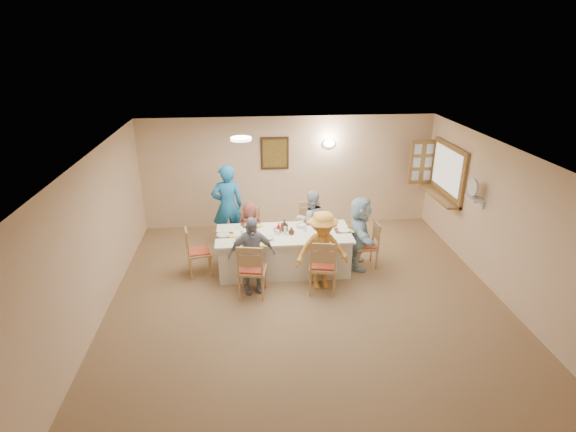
{
  "coord_description": "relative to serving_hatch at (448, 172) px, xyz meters",
  "views": [
    {
      "loc": [
        -0.91,
        -6.15,
        4.16
      ],
      "look_at": [
        -0.2,
        1.4,
        1.05
      ],
      "focal_mm": 28.0,
      "sensor_mm": 36.0,
      "label": 1
    }
  ],
  "objects": [
    {
      "name": "dining_table",
      "position": [
        -3.5,
        -1.1,
        -1.12
      ],
      "size": [
        2.46,
        1.04,
        0.76
      ],
      "primitive_type": "cube",
      "color": "white",
      "rests_on": "ground"
    },
    {
      "name": "shutter_door",
      "position": [
        -0.26,
        0.76,
        0.0
      ],
      "size": [
        0.55,
        0.04,
        1.0
      ],
      "primitive_type": "cube",
      "color": "olive",
      "rests_on": "room_walls"
    },
    {
      "name": "condiment_brown",
      "position": [
        -3.48,
        -1.01,
        -0.63
      ],
      "size": [
        0.17,
        0.17,
        0.22
      ],
      "primitive_type": "imported",
      "rotation": [
        0.0,
        0.0,
        0.42
      ],
      "color": "#3A210F",
      "rests_on": "dining_table"
    },
    {
      "name": "napkin_br",
      "position": [
        -2.72,
        -0.73,
        -0.73
      ],
      "size": [
        0.14,
        0.14,
        0.01
      ],
      "primitive_type": "cube",
      "color": "yellow",
      "rests_on": "dining_table"
    },
    {
      "name": "caregiver",
      "position": [
        -4.55,
        0.05,
        -0.62
      ],
      "size": [
        0.78,
        0.63,
        1.75
      ],
      "primitive_type": "imported",
      "rotation": [
        0.0,
        0.0,
        3.31
      ],
      "color": "#1D72B5",
      "rests_on": "ground"
    },
    {
      "name": "teacup_a",
      "position": [
        -4.32,
        -1.4,
        -0.69
      ],
      "size": [
        0.2,
        0.2,
        0.09
      ],
      "primitive_type": "imported",
      "rotation": [
        0.0,
        0.0,
        0.42
      ],
      "color": "white",
      "rests_on": "dining_table"
    },
    {
      "name": "placemat_bl",
      "position": [
        -4.1,
        -0.68,
        -0.74
      ],
      "size": [
        0.38,
        0.28,
        0.01
      ],
      "primitive_type": "cube",
      "color": "#472B19",
      "rests_on": "dining_table"
    },
    {
      "name": "plate_bl",
      "position": [
        -4.1,
        -0.68,
        -0.73
      ],
      "size": [
        0.22,
        0.22,
        0.01
      ],
      "primitive_type": "cylinder",
      "color": "white",
      "rests_on": "dining_table"
    },
    {
      "name": "ground",
      "position": [
        -3.21,
        -2.4,
        -1.5
      ],
      "size": [
        7.0,
        7.0,
        0.0
      ],
      "primitive_type": "plane",
      "color": "#806748"
    },
    {
      "name": "ceiling_light",
      "position": [
        -4.21,
        -0.9,
        0.97
      ],
      "size": [
        0.36,
        0.36,
        0.05
      ],
      "primitive_type": "cylinder",
      "color": "white",
      "rests_on": "room_walls"
    },
    {
      "name": "diner_back_right",
      "position": [
        -2.9,
        -0.42,
        -0.84
      ],
      "size": [
        0.77,
        0.67,
        1.32
      ],
      "primitive_type": "imported",
      "rotation": [
        0.0,
        0.0,
        3.27
      ],
      "color": "#A7ABB8",
      "rests_on": "ground"
    },
    {
      "name": "plate_re",
      "position": [
        -2.38,
        -1.1,
        -0.73
      ],
      "size": [
        0.23,
        0.23,
        0.01
      ],
      "primitive_type": "cylinder",
      "color": "white",
      "rests_on": "dining_table"
    },
    {
      "name": "placemat_le",
      "position": [
        -4.6,
        -1.1,
        -0.74
      ],
      "size": [
        0.36,
        0.27,
        0.01
      ],
      "primitive_type": "cube",
      "color": "#472B19",
      "rests_on": "dining_table"
    },
    {
      "name": "placemat_fl",
      "position": [
        -4.1,
        -1.52,
        -0.74
      ],
      "size": [
        0.33,
        0.24,
        0.01
      ],
      "primitive_type": "cube",
      "color": "#472B19",
      "rests_on": "dining_table"
    },
    {
      "name": "plate_le",
      "position": [
        -4.6,
        -1.1,
        -0.73
      ],
      "size": [
        0.24,
        0.24,
        0.01
      ],
      "primitive_type": "cylinder",
      "color": "white",
      "rests_on": "dining_table"
    },
    {
      "name": "chair_back_left",
      "position": [
        -4.1,
        -0.3,
        -1.04
      ],
      "size": [
        0.46,
        0.46,
        0.91
      ],
      "primitive_type": null,
      "rotation": [
        0.0,
        0.0,
        -0.06
      ],
      "color": "tan",
      "rests_on": "ground"
    },
    {
      "name": "placemat_re",
      "position": [
        -2.38,
        -1.1,
        -0.74
      ],
      "size": [
        0.35,
        0.26,
        0.01
      ],
      "primitive_type": "cube",
      "color": "#472B19",
      "rests_on": "dining_table"
    },
    {
      "name": "napkin_bl",
      "position": [
        -3.92,
        -0.73,
        -0.73
      ],
      "size": [
        0.13,
        0.13,
        0.01
      ],
      "primitive_type": "cube",
      "color": "yellow",
      "rests_on": "dining_table"
    },
    {
      "name": "desk_fan",
      "position": [
        -0.11,
        -1.35,
        0.05
      ],
      "size": [
        0.3,
        0.3,
        0.28
      ],
      "primitive_type": null,
      "color": "#A5A5A8",
      "rests_on": "fan_shelf"
    },
    {
      "name": "plate_br",
      "position": [
        -2.9,
        -0.68,
        -0.73
      ],
      "size": [
        0.25,
        0.25,
        0.02
      ],
      "primitive_type": "cylinder",
      "color": "white",
      "rests_on": "dining_table"
    },
    {
      "name": "chair_right_end",
      "position": [
        -1.95,
        -1.1,
        -1.05
      ],
      "size": [
        0.44,
        0.44,
        0.9
      ],
      "primitive_type": null,
      "rotation": [
        0.0,
        0.0,
        -1.55
      ],
      "color": "tan",
      "rests_on": "ground"
    },
    {
      "name": "room_walls",
      "position": [
        -3.21,
        -2.4,
        0.01
      ],
      "size": [
        7.0,
        7.0,
        7.0
      ],
      "color": "beige",
      "rests_on": "ground"
    },
    {
      "name": "fan_shelf",
      "position": [
        -0.08,
        -1.35,
        -0.1
      ],
      "size": [
        0.22,
        0.36,
        0.03
      ],
      "primitive_type": "cube",
      "color": "white",
      "rests_on": "room_walls"
    },
    {
      "name": "napkin_le",
      "position": [
        -4.42,
        -1.15,
        -0.73
      ],
      "size": [
        0.14,
        0.14,
        0.01
      ],
      "primitive_type": "cube",
      "color": "yellow",
      "rests_on": "dining_table"
    },
    {
      "name": "serving_hatch",
      "position": [
        0.0,
        0.0,
        0.0
      ],
      "size": [
        0.06,
        1.5,
        1.15
      ],
      "primitive_type": "cube",
      "color": "olive",
      "rests_on": "room_walls"
    },
    {
      "name": "wall_sconce",
      "position": [
        -2.31,
        1.04,
        0.4
      ],
      "size": [
        0.26,
        0.09,
        0.18
      ],
      "primitive_type": "ellipsoid",
      "color": "white",
      "rests_on": "room_walls"
    },
    {
      "name": "chair_back_right",
      "position": [
        -2.9,
        -0.3,
        -1.01
      ],
      "size": [
        0.5,
        0.5,
        0.98
      ],
      "primitive_type": null,
      "rotation": [
        0.0,
        0.0,
        -0.06
      ],
      "color": "tan",
      "rests_on": "ground"
    },
    {
      "name": "diner_front_right",
      "position": [
        -2.9,
        -1.78,
        -0.79
      ],
      "size": [
        1.01,
        0.68,
        1.43
      ],
      "primitive_type": "imported",
      "rotation": [
        0.0,
        0.0,
        0.08
      ],
      "color": "#F7AC42",
      "rests_on": "ground"
    },
    {
      "name": "chair_front_left",
      "position": [
        -4.1,
        -1.9,
        -1.0
      ],
      "size": [
        0.55,
        0.55,
        1.0
      ],
      "primitive_type": null,
      "rotation": [
        0.0,
        0.0,
        2.97
      ],
      "color": "tan",
      "rests_on": "ground"
    },
    {
      "name": "placemat_br",
      "position": [
        -2.9,
        -0.68,
        -0.74
      ],
      "size": [
        0.35,
        0.26,
        0.01
      ],
      "primitive_type": "cube",
      "color": "#472B19",
      "rests_on": "dining_table"
    },
    {
      "name": "plate_fl",
      "position": [
        -4.1,
        -1.52,
        -0.73
      ],
      "size": [
        0.23,
        0.23,
        0.01
      ],
      "primitive_type": "cylinder",
      "color": "white",
      "rests_on": "dining_table"
    },
    {
      "name": "diner_front_left",
      "position": [
        -4.1,
        -1.78,
        -0.81
      ],
      "size": [
        0.91,
        0.59,
        1.37
      ],
      "primitive_type": "imported",
      "rotation": [
        0.0,
        0.0,
        0.16
      ],
      "color": "#8F94A0",
      "rests_on": "ground"
    },
    {
      "name": "bowl_a",
      "position": [
        -3.79,
        -1.35,
        -0.72
      ],
      "size": [
        0.27,
        0.27,
        0.05
      ],
      "primitive_type": "imported",
      "rotation": [
        0.0,
        0.0,
        0.21
      ],
      "color": "white",
      "rests_on": "dining_table"
    },
    {
      "name": "diner_back_left",
      "position": [
        -4.1,
        -0.42,
        -0.93
      ],
      "size": [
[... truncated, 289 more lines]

